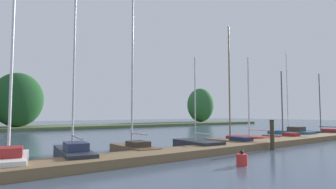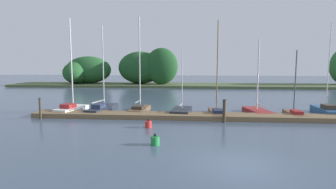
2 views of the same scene
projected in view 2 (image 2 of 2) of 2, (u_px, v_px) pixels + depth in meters
ground at (239, 166)px, 10.85m from camera, size 160.00×160.00×0.00m
dock_pier at (217, 117)px, 19.97m from camera, size 28.15×1.80×0.35m
far_shore at (169, 72)px, 48.15m from camera, size 68.41×8.17×6.86m
sailboat_0 at (72, 108)px, 22.32m from camera, size 1.92×3.55×7.76m
sailboat_1 at (103, 108)px, 22.66m from camera, size 1.77×4.51×7.22m
sailboat_2 at (140, 108)px, 22.67m from camera, size 1.39×3.71×7.92m
sailboat_3 at (182, 111)px, 21.65m from camera, size 1.73×3.29×5.16m
sailboat_4 at (217, 111)px, 21.16m from camera, size 1.14×4.28×7.46m
sailboat_5 at (257, 110)px, 22.04m from camera, size 2.02×3.80×6.06m
sailboat_6 at (294, 113)px, 20.70m from camera, size 1.03×3.57×5.15m
sailboat_7 at (326, 110)px, 21.64m from camera, size 1.55×3.91×7.31m
mooring_piling_0 at (40, 109)px, 19.77m from camera, size 0.19×0.19×1.58m
mooring_piling_1 at (224, 111)px, 18.61m from camera, size 0.26×0.26×1.63m
channel_buoy_0 at (148, 124)px, 17.26m from camera, size 0.42×0.42×0.58m
channel_buoy_1 at (155, 140)px, 13.59m from camera, size 0.46×0.46×0.60m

